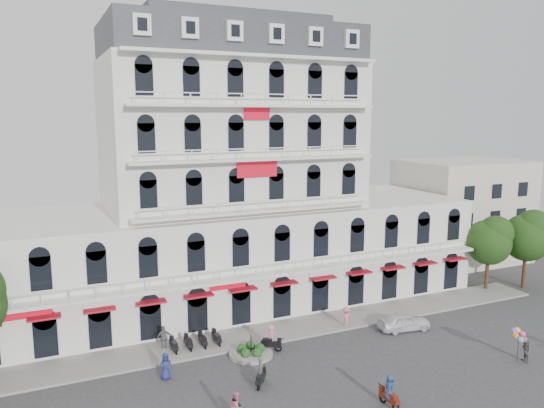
{
  "coord_description": "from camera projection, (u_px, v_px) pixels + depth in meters",
  "views": [
    {
      "loc": [
        -16.49,
        -27.64,
        17.23
      ],
      "look_at": [
        0.48,
        10.0,
        10.34
      ],
      "focal_mm": 35.0,
      "sensor_mm": 36.0,
      "label": 1
    }
  ],
  "objects": [
    {
      "name": "rider_east",
      "position": [
        389.0,
        391.0,
        31.62
      ],
      "size": [
        0.59,
        1.7,
        2.06
      ],
      "rotation": [
        0.0,
        0.0,
        1.68
      ],
      "color": "maroon",
      "rests_on": "ground"
    },
    {
      "name": "sidewalk",
      "position": [
        272.0,
        332.0,
        42.45
      ],
      "size": [
        53.0,
        4.0,
        0.16
      ],
      "primitive_type": "cube",
      "color": "gray",
      "rests_on": "ground"
    },
    {
      "name": "parked_scooter_row",
      "position": [
        196.0,
        348.0,
        39.71
      ],
      "size": [
        4.4,
        1.8,
        1.1
      ],
      "primitive_type": null,
      "color": "black",
      "rests_on": "ground"
    },
    {
      "name": "parked_car",
      "position": [
        404.0,
        321.0,
        43.04
      ],
      "size": [
        4.49,
        2.35,
        1.46
      ],
      "primitive_type": "imported",
      "rotation": [
        0.0,
        0.0,
        1.42
      ],
      "color": "silver",
      "rests_on": "ground"
    },
    {
      "name": "flank_building_east",
      "position": [
        462.0,
        211.0,
        63.53
      ],
      "size": [
        14.0,
        10.0,
        12.0
      ],
      "primitive_type": "cube",
      "color": "beige",
      "rests_on": "ground"
    },
    {
      "name": "pedestrian_left",
      "position": [
        166.0,
        366.0,
        34.93
      ],
      "size": [
        0.9,
        0.6,
        1.82
      ],
      "primitive_type": "imported",
      "rotation": [
        0.0,
        0.0,
        0.03
      ],
      "color": "navy",
      "rests_on": "ground"
    },
    {
      "name": "main_building",
      "position": [
        232.0,
        195.0,
        48.91
      ],
      "size": [
        45.0,
        15.0,
        25.8
      ],
      "color": "silver",
      "rests_on": "ground"
    },
    {
      "name": "pedestrian_mid",
      "position": [
        164.0,
        338.0,
        39.29
      ],
      "size": [
        1.13,
        0.5,
        1.9
      ],
      "primitive_type": "imported",
      "rotation": [
        0.0,
        0.0,
        3.17
      ],
      "color": "slate",
      "rests_on": "ground"
    },
    {
      "name": "pedestrian_right",
      "position": [
        346.0,
        317.0,
        43.45
      ],
      "size": [
        1.18,
        0.72,
        1.77
      ],
      "primitive_type": "imported",
      "rotation": [
        0.0,
        0.0,
        3.2
      ],
      "color": "#D57189",
      "rests_on": "ground"
    },
    {
      "name": "ground",
      "position": [
        329.0,
        385.0,
        34.37
      ],
      "size": [
        120.0,
        120.0,
        0.0
      ],
      "primitive_type": "plane",
      "color": "#38383A",
      "rests_on": "ground"
    },
    {
      "name": "rider_center",
      "position": [
        271.0,
        337.0,
        39.16
      ],
      "size": [
        1.38,
        1.23,
        2.03
      ],
      "rotation": [
        0.0,
        0.0,
        5.59
      ],
      "color": "black",
      "rests_on": "ground"
    },
    {
      "name": "rider_west",
      "position": [
        261.0,
        374.0,
        34.06
      ],
      "size": [
        1.2,
        1.42,
        1.97
      ],
      "rotation": [
        0.0,
        0.0,
        0.91
      ],
      "color": "black",
      "rests_on": "ground"
    },
    {
      "name": "balloon_vendor",
      "position": [
        523.0,
        345.0,
        37.29
      ],
      "size": [
        1.42,
        1.32,
        2.45
      ],
      "color": "#54565C",
      "rests_on": "ground"
    },
    {
      "name": "traffic_island",
      "position": [
        251.0,
        352.0,
        38.51
      ],
      "size": [
        3.2,
        3.2,
        1.6
      ],
      "color": "gray",
      "rests_on": "ground"
    },
    {
      "name": "tree_east_outer",
      "position": [
        528.0,
        234.0,
        52.9
      ],
      "size": [
        4.65,
        4.65,
        8.05
      ],
      "color": "#382314",
      "rests_on": "ground"
    },
    {
      "name": "tree_east_inner",
      "position": [
        490.0,
        239.0,
        52.24
      ],
      "size": [
        4.4,
        4.37,
        7.57
      ],
      "color": "#382314",
      "rests_on": "ground"
    }
  ]
}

